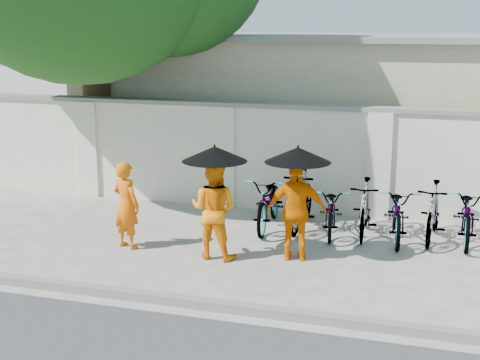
# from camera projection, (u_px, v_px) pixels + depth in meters

# --- Properties ---
(ground) EXTENTS (80.00, 80.00, 0.00)m
(ground) POSITION_uv_depth(u_px,v_px,m) (225.00, 262.00, 10.26)
(ground) COLOR #ACA9A2
(kerb) EXTENTS (40.00, 0.16, 0.12)m
(kerb) POSITION_uv_depth(u_px,v_px,m) (185.00, 301.00, 8.66)
(kerb) COLOR slate
(kerb) RESTS_ON ground
(compound_wall) EXTENTS (20.00, 0.30, 2.00)m
(compound_wall) POSITION_uv_depth(u_px,v_px,m) (326.00, 162.00, 12.73)
(compound_wall) COLOR #EEE7C7
(compound_wall) RESTS_ON ground
(building_behind) EXTENTS (14.00, 6.00, 3.20)m
(building_behind) POSITION_uv_depth(u_px,v_px,m) (395.00, 109.00, 15.86)
(building_behind) COLOR beige
(building_behind) RESTS_ON ground
(monk_left) EXTENTS (0.61, 0.51, 1.43)m
(monk_left) POSITION_uv_depth(u_px,v_px,m) (126.00, 205.00, 10.77)
(monk_left) COLOR #ED6009
(monk_left) RESTS_ON ground
(monk_center) EXTENTS (0.80, 0.64, 1.56)m
(monk_center) POSITION_uv_depth(u_px,v_px,m) (214.00, 209.00, 10.31)
(monk_center) COLOR orange
(monk_center) RESTS_ON ground
(parasol_center) EXTENTS (1.00, 1.00, 0.90)m
(parasol_center) POSITION_uv_depth(u_px,v_px,m) (215.00, 154.00, 10.02)
(parasol_center) COLOR black
(parasol_center) RESTS_ON ground
(monk_right) EXTENTS (0.97, 0.55, 1.56)m
(monk_right) POSITION_uv_depth(u_px,v_px,m) (297.00, 211.00, 10.20)
(monk_right) COLOR orange
(monk_right) RESTS_ON ground
(parasol_right) EXTENTS (1.00, 1.00, 0.91)m
(parasol_right) POSITION_uv_depth(u_px,v_px,m) (298.00, 155.00, 9.91)
(parasol_right) COLOR black
(parasol_right) RESTS_ON ground
(bike_0) EXTENTS (0.77, 1.89, 0.97)m
(bike_0) POSITION_uv_depth(u_px,v_px,m) (269.00, 202.00, 11.87)
(bike_0) COLOR #AAAAAA
(bike_0) RESTS_ON ground
(bike_1) EXTENTS (0.52, 1.80, 1.08)m
(bike_1) POSITION_uv_depth(u_px,v_px,m) (302.00, 199.00, 11.83)
(bike_1) COLOR #AAAAAA
(bike_1) RESTS_ON ground
(bike_2) EXTENTS (0.78, 1.69, 0.86)m
(bike_2) POSITION_uv_depth(u_px,v_px,m) (332.00, 210.00, 11.56)
(bike_2) COLOR #AAAAAA
(bike_2) RESTS_ON ground
(bike_3) EXTENTS (0.52, 1.63, 0.97)m
(bike_3) POSITION_uv_depth(u_px,v_px,m) (365.00, 208.00, 11.43)
(bike_3) COLOR #AAAAAA
(bike_3) RESTS_ON ground
(bike_4) EXTENTS (0.81, 1.87, 0.95)m
(bike_4) POSITION_uv_depth(u_px,v_px,m) (398.00, 212.00, 11.22)
(bike_4) COLOR #AAAAAA
(bike_4) RESTS_ON ground
(bike_5) EXTENTS (0.61, 1.68, 0.99)m
(bike_5) POSITION_uv_depth(u_px,v_px,m) (433.00, 212.00, 11.17)
(bike_5) COLOR #AAAAAA
(bike_5) RESTS_ON ground
(bike_6) EXTENTS (0.65, 1.84, 0.97)m
(bike_6) POSITION_uv_depth(u_px,v_px,m) (468.00, 214.00, 11.10)
(bike_6) COLOR #AAAAAA
(bike_6) RESTS_ON ground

